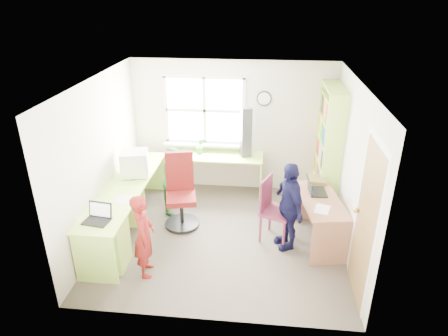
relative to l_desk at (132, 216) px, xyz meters
name	(u,v)px	position (x,y,z in m)	size (l,w,h in m)	color
room	(224,162)	(1.32, 0.38, 0.76)	(3.64, 3.44, 2.44)	#4A423A
l_desk	(132,216)	(0.00, 0.00, 0.00)	(2.38, 2.95, 0.75)	#C8FF66
right_desk	(319,211)	(2.73, 0.34, 0.06)	(0.78, 1.31, 0.71)	#9F6B4F
bookshelf	(328,152)	(2.96, 1.47, 0.55)	(0.30, 1.02, 2.10)	#C8FF66
swivel_chair	(181,195)	(0.61, 0.61, 0.06)	(0.67, 0.67, 1.19)	black
wooden_chair	(273,207)	(2.06, 0.33, 0.09)	(0.57, 0.57, 1.00)	#782847
crt_monitor	(135,163)	(-0.15, 0.76, 0.50)	(0.49, 0.45, 0.41)	white
laptop_left	(98,216)	(-0.22, -0.60, 0.35)	(0.36, 0.31, 0.22)	black
laptop_right	(314,189)	(2.66, 0.54, 0.31)	(0.31, 0.36, 0.24)	black
speaker_a	(133,174)	(-0.15, 0.62, 0.39)	(0.11, 0.11, 0.19)	black
speaker_b	(140,160)	(-0.20, 1.16, 0.38)	(0.08, 0.08, 0.16)	black
cd_tower	(246,132)	(1.57, 1.74, 0.74)	(0.22, 0.21, 0.89)	black
game_box	(317,180)	(2.74, 0.91, 0.29)	(0.32, 0.32, 0.06)	red
paper_a	(124,200)	(-0.08, -0.04, 0.30)	(0.24, 0.32, 0.00)	white
paper_b	(322,209)	(2.73, 0.04, 0.26)	(0.26, 0.31, 0.00)	white
potted_plant	(200,146)	(0.75, 1.75, 0.44)	(0.17, 0.13, 0.30)	#2B6B2E
person_red	(144,236)	(0.39, -0.66, 0.13)	(0.43, 0.28, 1.18)	maroon
person_green	(175,180)	(0.44, 1.00, 0.12)	(0.56, 0.43, 1.15)	#29682E
person_navy	(289,206)	(2.27, 0.16, 0.21)	(0.78, 0.33, 1.34)	#121238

